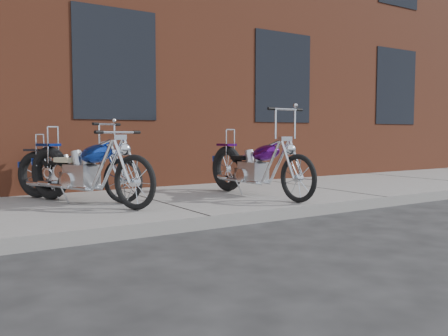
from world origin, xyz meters
TOP-DOWN VIEW (x-y plane):
  - ground at (0.00, 0.00)m, footprint 120.00×120.00m
  - sidewalk at (0.00, 1.50)m, footprint 22.00×3.00m
  - building_brick at (0.00, 8.00)m, footprint 22.00×10.00m
  - chopper_purple at (1.46, 1.11)m, footprint 0.55×2.27m
  - chopper_blue at (-0.90, 1.65)m, footprint 1.04×2.18m
  - chopper_third at (-0.94, 2.10)m, footprint 1.30×1.76m

SIDE VIEW (x-z plane):
  - ground at x=0.00m, z-range 0.00..0.00m
  - sidewalk at x=0.00m, z-range 0.00..0.15m
  - chopper_third at x=-0.94m, z-range 0.00..1.06m
  - chopper_purple at x=1.46m, z-range -0.08..1.20m
  - chopper_blue at x=-0.90m, z-range 0.06..1.08m
  - building_brick at x=0.00m, z-range 0.00..8.00m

